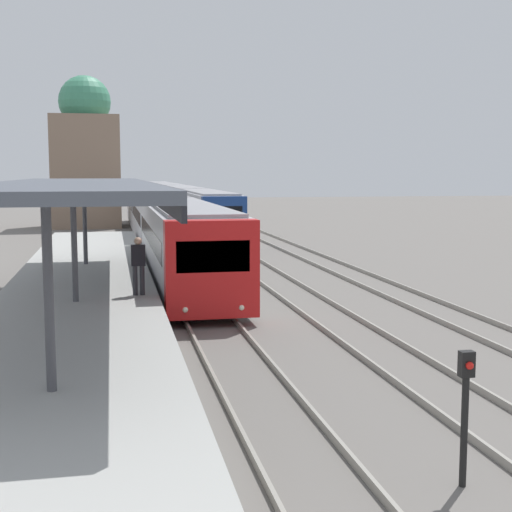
{
  "coord_description": "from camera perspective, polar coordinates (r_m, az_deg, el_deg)",
  "views": [
    {
      "loc": [
        -2.74,
        -2.97,
        4.36
      ],
      "look_at": [
        1.82,
        19.47,
        1.67
      ],
      "focal_mm": 50.0,
      "sensor_mm": 36.0,
      "label": 1
    }
  ],
  "objects": [
    {
      "name": "platform_canopy",
      "position": [
        19.72,
        -14.34,
        5.42
      ],
      "size": [
        4.0,
        20.37,
        3.25
      ],
      "color": "#4C515B",
      "rests_on": "station_platform"
    },
    {
      "name": "distant_domed_building",
      "position": [
        58.81,
        -13.44,
        7.71
      ],
      "size": [
        5.3,
        5.3,
        11.95
      ],
      "color": "#89705B",
      "rests_on": "ground_plane"
    },
    {
      "name": "train_near",
      "position": [
        42.86,
        -7.81,
        3.15
      ],
      "size": [
        2.67,
        46.43,
        3.16
      ],
      "color": "red",
      "rests_on": "ground_plane"
    },
    {
      "name": "signal_post_near",
      "position": [
        10.43,
        16.4,
        -11.26
      ],
      "size": [
        0.2,
        0.21,
        1.93
      ],
      "color": "black",
      "rests_on": "ground_plane"
    },
    {
      "name": "person_on_platform",
      "position": [
        20.54,
        -9.39,
        -0.5
      ],
      "size": [
        0.4,
        0.22,
        1.66
      ],
      "color": "#2D2D33",
      "rests_on": "station_platform"
    },
    {
      "name": "train_far",
      "position": [
        71.4,
        -6.37,
        4.55
      ],
      "size": [
        2.61,
        61.56,
        3.11
      ],
      "color": "navy",
      "rests_on": "ground_plane"
    }
  ]
}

